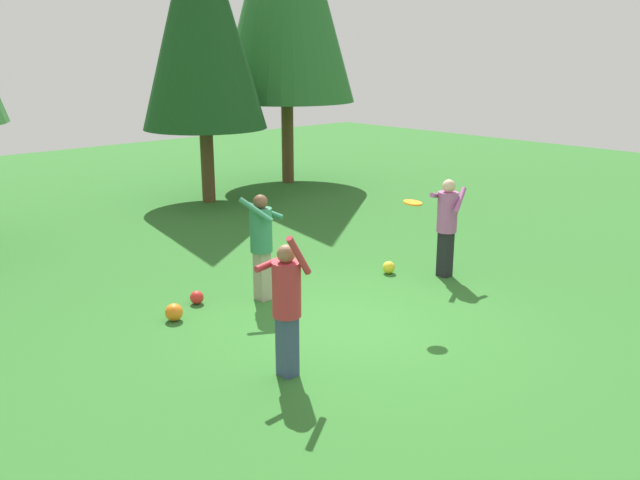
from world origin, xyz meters
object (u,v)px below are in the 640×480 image
person_thrower (287,299)px  ball_orange (174,312)px  ball_yellow (389,267)px  ball_red (197,297)px  person_catcher (447,220)px  frisbee (413,203)px  tree_right (201,14)px  person_bystander (261,238)px

person_thrower → ball_orange: (-0.11, 2.39, -0.84)m
ball_yellow → ball_red: ball_yellow is taller
person_catcher → frisbee: size_ratio=4.80×
person_catcher → tree_right: bearing=-114.1°
ball_orange → frisbee: bearing=-38.4°
frisbee → ball_orange: (-2.68, 2.12, -1.55)m
frisbee → ball_yellow: bearing=50.5°
tree_right → ball_yellow: bearing=-98.0°
person_bystander → ball_yellow: person_bystander is taller
person_bystander → tree_right: 8.18m
ball_yellow → ball_orange: ball_orange is taller
ball_yellow → ball_red: 3.42m
person_thrower → person_bystander: bearing=52.5°
person_thrower → ball_red: 2.91m
person_bystander → frisbee: 2.38m
person_thrower → frisbee: bearing=-0.0°
frisbee → person_bystander: bearing=122.0°
ball_orange → tree_right: (4.84, 6.34, 4.46)m
person_bystander → tree_right: tree_right is taller
person_bystander → frisbee: bearing=-0.0°
ball_orange → tree_right: 9.14m
person_catcher → tree_right: size_ratio=0.23×
frisbee → ball_orange: frisbee is taller
person_thrower → person_catcher: 4.45m
person_bystander → tree_right: (3.38, 6.53, 3.59)m
person_thrower → person_catcher: person_thrower is taller
ball_yellow → ball_red: (-3.26, 1.03, -0.00)m
person_catcher → ball_orange: size_ratio=6.61×
ball_orange → ball_yellow: bearing=-10.1°
person_bystander → tree_right: bearing=120.6°
person_catcher → person_bystander: person_catcher is taller
ball_red → frisbee: bearing=-49.9°
frisbee → tree_right: 9.21m
person_catcher → ball_yellow: (-0.60, 0.74, -0.89)m
ball_yellow → tree_right: tree_right is taller
person_catcher → frisbee: bearing=0.0°
tree_right → person_catcher: bearing=-92.8°
person_catcher → person_bystander: size_ratio=1.01×
ball_orange → person_bystander: bearing=-7.3°
frisbee → ball_yellow: size_ratio=1.60×
ball_yellow → tree_right: 8.39m
person_thrower → ball_orange: bearing=86.8°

